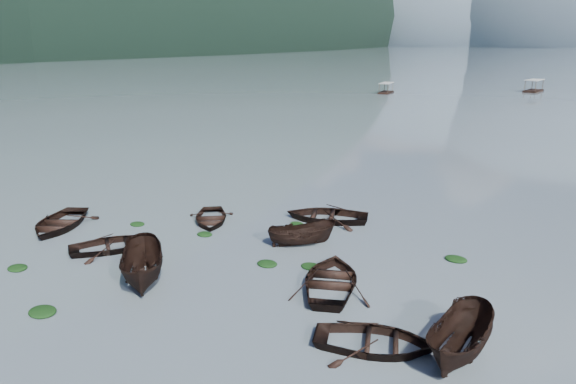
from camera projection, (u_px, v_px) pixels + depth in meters
The scene contains 21 objects.
ground_plane at pixel (126, 310), 20.76m from camera, with size 2400.00×2400.00×0.00m, color slate.
haze_mtn_a at pixel (445, 45), 878.00m from camera, with size 520.00×520.00×280.00m, color #475666.
rowboat_0 at pixel (60, 227), 29.87m from camera, with size 3.49×4.89×1.01m, color black.
rowboat_1 at pixel (114, 249), 26.78m from camera, with size 3.09×4.32×0.90m, color black.
rowboat_2 at pixel (145, 281), 23.25m from camera, with size 1.85×4.92×1.90m, color black.
rowboat_3 at pixel (332, 286), 22.79m from camera, with size 3.52×4.93×1.02m, color black.
rowboat_4 at pixel (375, 348), 18.25m from camera, with size 3.13×4.38×0.91m, color black.
rowboat_5 at pixel (459, 357), 17.73m from camera, with size 1.71×4.55×1.76m, color black.
rowboat_6 at pixel (211, 222), 30.81m from camera, with size 2.84×3.98×0.82m, color black.
rowboat_7 at pixel (327, 220), 31.10m from camera, with size 3.53×4.94×1.02m, color black.
rowboat_8 at pixel (302, 244), 27.43m from camera, with size 1.42×3.77×1.45m, color black.
weed_clump_0 at pixel (18, 269), 24.49m from camera, with size 1.02×0.83×0.22m, color black.
weed_clump_1 at pixel (205, 235), 28.71m from camera, with size 0.93×0.74×0.20m, color black.
weed_clump_2 at pixel (43, 313), 20.55m from camera, with size 1.22×0.98×0.27m, color black.
weed_clump_3 at pixel (267, 265), 24.94m from camera, with size 1.03×0.87×0.23m, color black.
weed_clump_4 at pixel (311, 267), 24.67m from camera, with size 1.01×0.80×0.21m, color black.
weed_clump_5 at pixel (137, 225), 30.30m from camera, with size 0.93×0.75×0.20m, color black.
weed_clump_6 at pixel (297, 224), 30.40m from camera, with size 0.82×0.69×0.17m, color black.
weed_clump_7 at pixel (456, 260), 25.46m from camera, with size 1.10×0.88×0.24m, color black.
pontoon_left at pixel (386, 93), 102.92m from camera, with size 2.14×5.14×1.97m, color black, non-canonical shape.
pontoon_centre at pixel (533, 92), 105.64m from camera, with size 2.56×6.14×2.35m, color black, non-canonical shape.
Camera 1 is at (15.66, -11.86, 10.57)m, focal length 32.00 mm.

